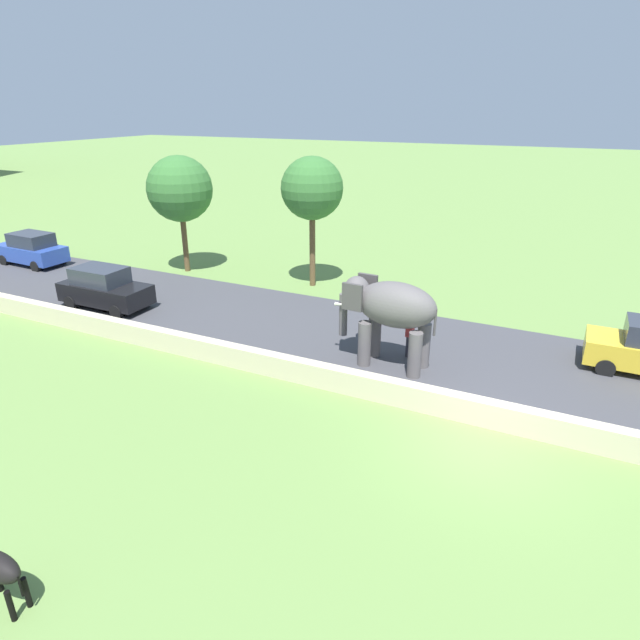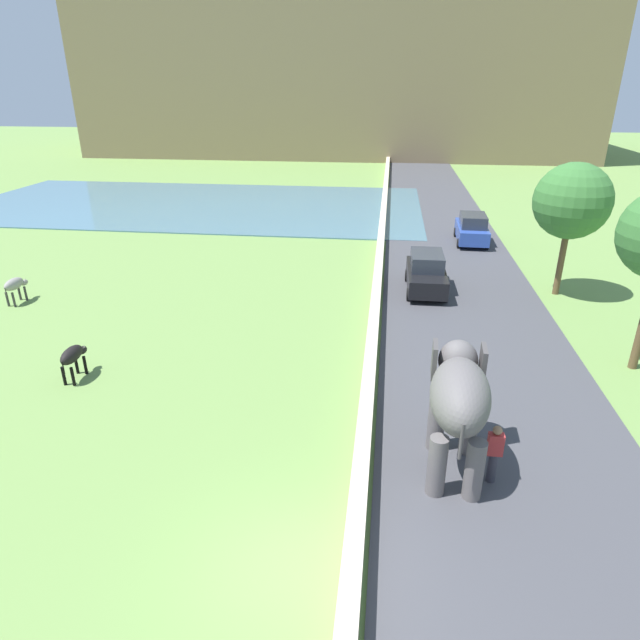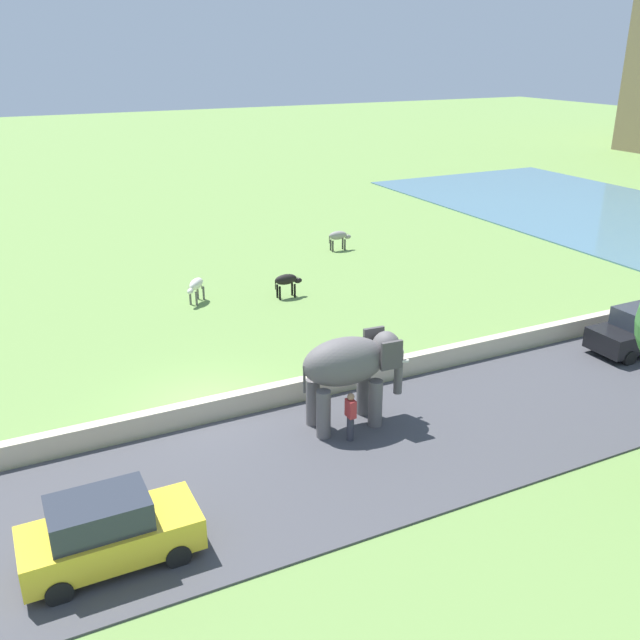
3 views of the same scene
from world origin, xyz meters
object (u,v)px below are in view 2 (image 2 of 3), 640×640
at_px(person_beside_elephant, 494,453).
at_px(cow_grey, 15,285).
at_px(elephant, 459,398).
at_px(car_black, 426,273).
at_px(car_blue, 472,229).
at_px(cow_black, 73,356).

xyz_separation_m(person_beside_elephant, cow_grey, (-18.84, 9.50, -0.04)).
height_order(elephant, cow_grey, elephant).
height_order(person_beside_elephant, car_black, car_black).
relative_size(elephant, car_blue, 0.87).
distance_m(elephant, person_beside_elephant, 1.55).
height_order(car_blue, cow_black, car_blue).
bearing_deg(cow_black, car_black, 39.55).
bearing_deg(cow_grey, cow_black, -44.30).
distance_m(elephant, car_blue, 21.67).
xyz_separation_m(cow_grey, cow_black, (6.13, -5.98, 0.00)).
distance_m(car_blue, car_black, 9.19).
bearing_deg(car_black, cow_grey, -168.14).
bearing_deg(cow_black, person_beside_elephant, -15.46).
bearing_deg(car_blue, cow_grey, -149.53).
xyz_separation_m(elephant, person_beside_elephant, (0.89, -0.49, -1.16)).
bearing_deg(person_beside_elephant, cow_grey, 153.25).
xyz_separation_m(car_blue, car_black, (-3.15, -8.64, 0.00)).
xyz_separation_m(person_beside_elephant, car_black, (-0.91, 13.26, 0.03)).
bearing_deg(cow_grey, car_black, 11.86).
xyz_separation_m(car_black, cow_grey, (-17.93, -3.77, -0.06)).
bearing_deg(car_blue, person_beside_elephant, -95.85).
bearing_deg(cow_grey, elephant, -26.65).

